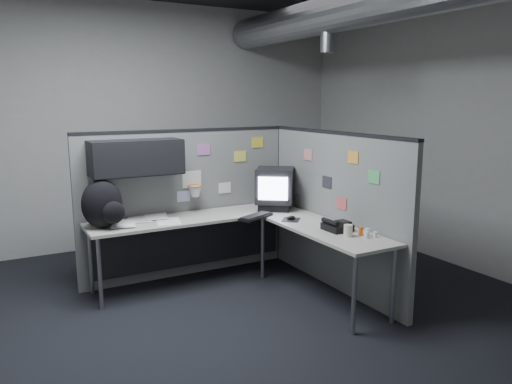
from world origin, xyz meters
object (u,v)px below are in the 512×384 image
keyboard (256,217)px  backpack (103,205)px  phone (337,226)px  monitor (275,188)px  desk (231,230)px

keyboard → backpack: backpack is taller
phone → monitor: bearing=100.7°
keyboard → phone: phone is taller
monitor → phone: bearing=-96.8°
keyboard → desk: bearing=178.6°
desk → backpack: bearing=168.3°
monitor → phone: size_ratio=2.33×
desk → monitor: (0.65, 0.20, 0.35)m
phone → backpack: (-1.90, 1.15, 0.19)m
keyboard → phone: size_ratio=1.83×
phone → keyboard: bearing=127.7°
keyboard → backpack: 1.52m
keyboard → backpack: (-1.47, 0.35, 0.21)m
monitor → phone: monitor is taller
backpack → monitor: bearing=-10.4°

